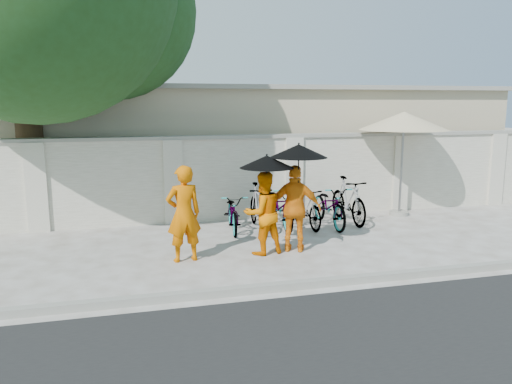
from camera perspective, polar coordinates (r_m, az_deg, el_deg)
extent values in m
plane|color=silver|center=(9.37, -1.30, -7.59)|extent=(80.00, 80.00, 0.00)
cube|color=gray|center=(7.80, 1.64, -10.87)|extent=(40.00, 0.16, 0.12)
cube|color=silver|center=(12.41, -0.25, 1.58)|extent=(20.00, 0.30, 2.00)
cube|color=tan|center=(16.24, -0.18, 5.77)|extent=(14.00, 6.00, 3.20)
cylinder|color=#493419|center=(12.78, -24.48, 6.33)|extent=(0.60, 0.60, 4.40)
sphere|color=#1F491F|center=(12.45, -16.55, 19.23)|extent=(4.00, 4.00, 4.00)
imported|color=#CF6100|center=(9.09, -8.26, -2.48)|extent=(0.71, 0.53, 1.76)
imported|color=orange|center=(9.45, 0.79, -2.43)|extent=(0.89, 0.76, 1.59)
cylinder|color=black|center=(9.29, 1.23, 0.78)|extent=(0.02, 0.02, 0.88)
cone|color=black|center=(9.22, 1.24, 3.49)|extent=(1.02, 1.02, 0.23)
imported|color=orange|center=(9.63, 4.53, -1.91)|extent=(1.07, 0.77, 1.69)
cylinder|color=black|center=(9.45, 4.86, 1.66)|extent=(0.02, 0.02, 1.01)
cone|color=black|center=(9.39, 4.90, 4.72)|extent=(1.08, 1.08, 0.25)
cylinder|color=gray|center=(13.37, 16.02, -2.33)|extent=(0.50, 0.50, 0.10)
cylinder|color=gray|center=(13.18, 16.27, 2.48)|extent=(0.06, 0.06, 2.36)
cone|color=#C9B58A|center=(13.08, 16.54, 7.81)|extent=(2.41, 2.41, 0.45)
imported|color=gray|center=(11.19, -2.65, -2.33)|extent=(0.76, 1.70, 0.87)
imported|color=gray|center=(11.29, 0.20, -1.74)|extent=(0.61, 1.77, 1.05)
imported|color=gray|center=(11.54, 2.82, -1.67)|extent=(0.65, 1.86, 0.98)
imported|color=gray|center=(11.58, 5.75, -1.71)|extent=(0.56, 1.63, 0.96)
imported|color=gray|center=(11.76, 8.41, -1.57)|extent=(0.65, 1.85, 0.97)
imported|color=gray|center=(12.17, 10.50, -0.93)|extent=(0.54, 1.83, 1.09)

